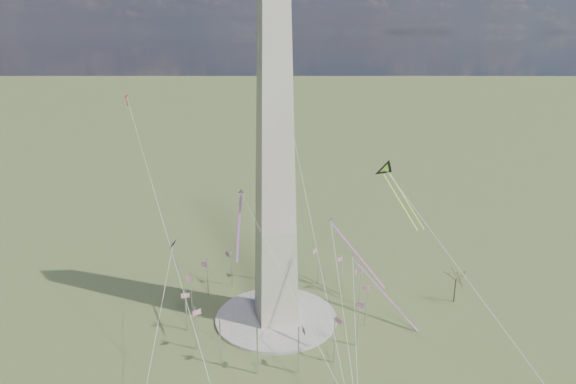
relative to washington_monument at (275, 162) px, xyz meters
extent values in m
plane|color=#5B6633|center=(0.00, 0.00, -47.95)|extent=(2000.00, 2000.00, 0.00)
cylinder|color=#BCB4AC|center=(0.00, 0.00, -47.55)|extent=(36.00, 36.00, 0.80)
cylinder|color=silver|center=(26.00, 0.00, -41.45)|extent=(0.36, 0.36, 13.00)
cube|color=#B11734|center=(26.00, 1.30, -36.15)|extent=(2.40, 0.08, 1.50)
cylinder|color=silver|center=(24.02, 9.95, -41.45)|extent=(0.36, 0.36, 13.00)
cube|color=#B11734|center=(23.52, 11.15, -36.15)|extent=(2.25, 0.99, 1.50)
cylinder|color=silver|center=(18.38, 18.38, -41.45)|extent=(0.36, 0.36, 13.00)
cube|color=#B11734|center=(17.47, 19.30, -36.15)|extent=(1.75, 1.75, 1.50)
cylinder|color=silver|center=(9.95, 24.02, -41.45)|extent=(0.36, 0.36, 13.00)
cube|color=#B11734|center=(8.75, 24.52, -36.15)|extent=(0.99, 2.25, 1.50)
cylinder|color=silver|center=(0.00, 26.00, -41.45)|extent=(0.36, 0.36, 13.00)
cube|color=#B11734|center=(-1.30, 26.00, -36.15)|extent=(0.08, 2.40, 1.50)
cylinder|color=silver|center=(-9.95, 24.02, -41.45)|extent=(0.36, 0.36, 13.00)
cube|color=#B11734|center=(-11.15, 23.52, -36.15)|extent=(0.99, 2.25, 1.50)
cylinder|color=silver|center=(-18.38, 18.38, -41.45)|extent=(0.36, 0.36, 13.00)
cube|color=#B11734|center=(-19.30, 17.47, -36.15)|extent=(1.75, 1.75, 1.50)
cylinder|color=silver|center=(-24.02, 9.95, -41.45)|extent=(0.36, 0.36, 13.00)
cube|color=#B11734|center=(-24.52, 8.75, -36.15)|extent=(2.25, 0.99, 1.50)
cylinder|color=silver|center=(-26.00, 0.00, -41.45)|extent=(0.36, 0.36, 13.00)
cube|color=#B11734|center=(-26.00, -1.30, -36.15)|extent=(2.40, 0.08, 1.50)
cylinder|color=silver|center=(-24.02, -9.95, -41.45)|extent=(0.36, 0.36, 13.00)
cube|color=#B11734|center=(-23.52, -11.15, -36.15)|extent=(2.25, 0.99, 1.50)
cylinder|color=silver|center=(-18.38, -18.38, -41.45)|extent=(0.36, 0.36, 13.00)
cube|color=#B11734|center=(-17.47, -19.30, -36.15)|extent=(1.75, 1.75, 1.50)
cylinder|color=silver|center=(-9.95, -24.02, -41.45)|extent=(0.36, 0.36, 13.00)
cube|color=#B11734|center=(-8.75, -24.52, -36.15)|extent=(0.99, 2.25, 1.50)
cylinder|color=silver|center=(0.00, -26.00, -41.45)|extent=(0.36, 0.36, 13.00)
cube|color=#B11734|center=(1.30, -26.00, -36.15)|extent=(0.08, 2.40, 1.50)
cylinder|color=silver|center=(9.95, -24.02, -41.45)|extent=(0.36, 0.36, 13.00)
cube|color=#B11734|center=(11.15, -23.52, -36.15)|extent=(0.99, 2.25, 1.50)
cylinder|color=silver|center=(18.38, -18.38, -41.45)|extent=(0.36, 0.36, 13.00)
cube|color=#B11734|center=(19.30, -17.47, -36.15)|extent=(1.75, 1.75, 1.50)
cylinder|color=silver|center=(24.02, -9.95, -41.45)|extent=(0.36, 0.36, 13.00)
cube|color=#B11734|center=(24.52, -8.75, -36.15)|extent=(2.25, 0.99, 1.50)
cylinder|color=#483F2C|center=(56.73, -3.29, -43.98)|extent=(0.39, 0.39, 7.94)
cube|color=yellow|center=(41.70, 4.24, -15.36)|extent=(4.13, 17.80, 12.69)
cube|color=yellow|center=(39.44, 3.77, -15.36)|extent=(4.13, 17.80, 12.69)
cube|color=navy|center=(-28.35, 10.62, -25.44)|extent=(2.43, 3.54, 2.68)
cube|color=#FE4D28|center=(-28.35, 10.62, -29.87)|extent=(2.45, 2.73, 9.28)
cube|color=#FE4D28|center=(16.99, -19.60, -20.28)|extent=(9.01, 16.67, 11.56)
cube|color=#FE4D28|center=(-10.95, -4.59, -16.01)|extent=(4.65, 18.49, 11.78)
cube|color=#FE4D28|center=(31.51, -6.49, -40.36)|extent=(12.92, 20.00, 14.57)
cube|color=red|center=(-39.53, 40.95, 14.16)|extent=(1.03, 1.60, 1.43)
cube|color=red|center=(-39.53, 40.95, 12.61)|extent=(0.58, 1.25, 3.26)
cube|color=white|center=(12.04, 38.59, 13.04)|extent=(1.44, 2.11, 1.63)
cube|color=white|center=(12.04, 38.59, 11.26)|extent=(1.06, 1.25, 3.73)
camera|label=1|loc=(-28.08, -131.44, 33.55)|focal=32.00mm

